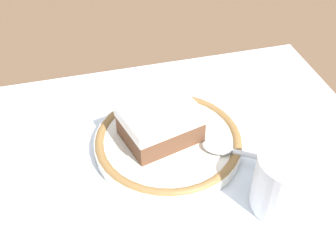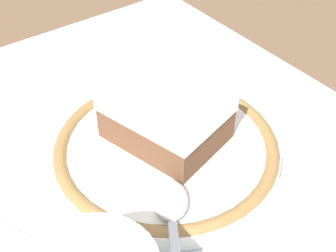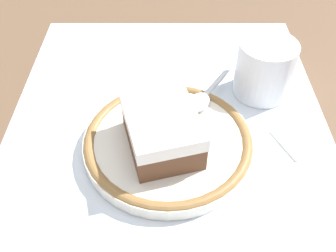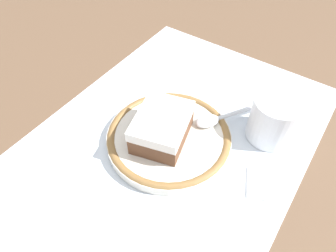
# 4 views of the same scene
# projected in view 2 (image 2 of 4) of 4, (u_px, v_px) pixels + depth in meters

# --- Properties ---
(ground_plane) EXTENTS (2.40, 2.40, 0.00)m
(ground_plane) POSITION_uv_depth(u_px,v_px,m) (172.00, 164.00, 0.40)
(ground_plane) COLOR brown
(placemat) EXTENTS (0.53, 0.39, 0.00)m
(placemat) POSITION_uv_depth(u_px,v_px,m) (172.00, 163.00, 0.40)
(placemat) COLOR silver
(placemat) RESTS_ON ground_plane
(plate) EXTENTS (0.19, 0.19, 0.02)m
(plate) POSITION_uv_depth(u_px,v_px,m) (168.00, 149.00, 0.40)
(plate) COLOR silver
(plate) RESTS_ON placemat
(cake_slice) EXTENTS (0.11, 0.09, 0.05)m
(cake_slice) POSITION_uv_depth(u_px,v_px,m) (166.00, 115.00, 0.39)
(cake_slice) COLOR brown
(cake_slice) RESTS_ON plate
(spoon) EXTENTS (0.11, 0.08, 0.01)m
(spoon) POSITION_uv_depth(u_px,v_px,m) (172.00, 218.00, 0.33)
(spoon) COLOR silver
(spoon) RESTS_ON plate
(napkin) EXTENTS (0.12, 0.12, 0.00)m
(napkin) POSITION_uv_depth(u_px,v_px,m) (177.00, 46.00, 0.54)
(napkin) COLOR white
(napkin) RESTS_ON placemat
(sugar_packet) EXTENTS (0.06, 0.05, 0.01)m
(sugar_packet) POSITION_uv_depth(u_px,v_px,m) (10.00, 250.00, 0.33)
(sugar_packet) COLOR white
(sugar_packet) RESTS_ON placemat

